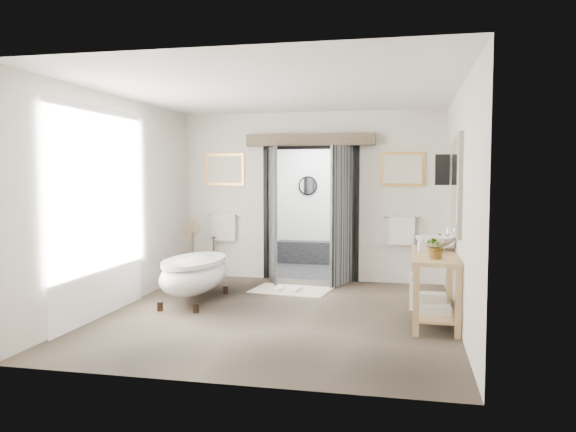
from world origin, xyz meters
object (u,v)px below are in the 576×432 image
Objects in this scene: clawfoot_tub at (195,273)px; vanity at (432,281)px; basin at (435,243)px; rug at (291,290)px.

vanity is (3.29, -0.38, 0.09)m from clawfoot_tub.
vanity is 3.03× the size of basin.
clawfoot_tub reaches higher than vanity.
basin reaches higher than rug.
clawfoot_tub is at bearing 169.23° from basin.
vanity is 0.57m from basin.
basin is (0.05, 0.36, 0.44)m from vanity.
clawfoot_tub is 1.45× the size of rug.
rug is at bearing 143.10° from basin.
basin is (3.34, -0.02, 0.52)m from clawfoot_tub.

